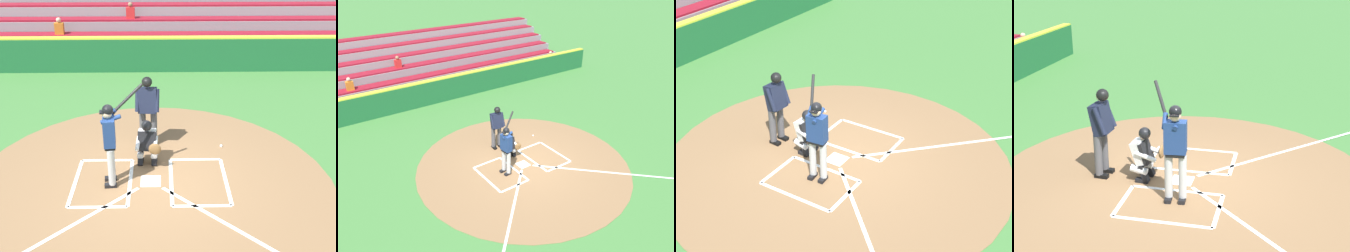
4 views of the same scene
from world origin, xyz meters
TOP-DOWN VIEW (x-y plane):
  - ground_plane at (0.00, 0.00)m, footprint 120.00×120.00m
  - dirt_circle at (0.00, 0.00)m, footprint 8.00×8.00m
  - home_plate_and_chalk at (0.00, 0.88)m, footprint 7.93×4.91m
  - batter at (0.82, 0.05)m, footprint 0.89×0.79m
  - catcher at (0.07, -0.75)m, footprint 0.59×0.63m
  - plate_umpire at (0.08, -1.64)m, footprint 0.60×0.44m
  - baseball at (-1.75, -1.51)m, footprint 0.07×0.07m
  - backstop_wall at (0.00, -7.50)m, footprint 22.00×0.36m
  - bleacher_stand at (0.00, -11.33)m, footprint 20.00×5.10m

SIDE VIEW (x-z plane):
  - ground_plane at x=0.00m, z-range 0.00..0.00m
  - dirt_circle at x=0.00m, z-range 0.00..0.01m
  - home_plate_and_chalk at x=0.00m, z-range 0.01..0.02m
  - baseball at x=-1.75m, z-range 0.00..0.07m
  - catcher at x=0.07m, z-range 0.02..1.15m
  - backstop_wall at x=0.00m, z-range 0.00..1.31m
  - bleacher_stand at x=0.00m, z-range -0.72..2.73m
  - plate_umpire at x=0.08m, z-range 0.14..2.01m
  - batter at x=0.82m, z-range 0.04..2.16m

